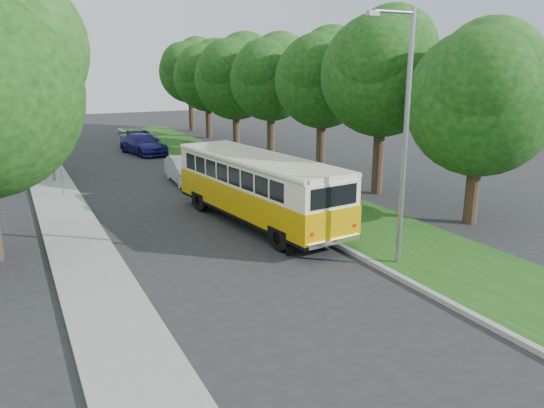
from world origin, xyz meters
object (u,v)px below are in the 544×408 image
car_white (186,170)px  car_silver (211,173)px  vintage_bus (258,190)px  lamppost_near (403,133)px  lamppost_far (45,108)px  car_blue (143,144)px  car_grey (140,139)px

car_white → car_silver: bearing=-49.1°
vintage_bus → car_silver: (0.80, 7.65, -0.77)m
lamppost_near → car_silver: (-1.21, 13.95, -3.69)m
lamppost_near → car_silver: size_ratio=2.00×
car_white → lamppost_far: bearing=156.7°
lamppost_near → car_blue: size_ratio=1.58×
car_silver → car_blue: size_ratio=0.79×
car_silver → car_blue: car_blue is taller
lamppost_near → vintage_bus: lamppost_near is taller
car_silver → car_white: car_white is taller
car_white → lamppost_near: bearing=-79.0°
lamppost_near → car_silver: 14.48m
lamppost_near → car_grey: bearing=92.9°
vintage_bus → lamppost_near: bearing=-79.1°
car_silver → car_blue: bearing=85.7°
car_silver → car_grey: size_ratio=0.77×
lamppost_far → car_silver: bearing=-30.6°
car_silver → car_grey: bearing=83.1°
lamppost_far → vintage_bus: size_ratio=0.77×
lamppost_near → vintage_bus: 7.23m
car_silver → car_white: (-0.98, 1.26, 0.05)m
vintage_bus → car_grey: 22.95m
car_silver → car_blue: (-0.76, 12.27, 0.05)m
car_blue → car_silver: bearing=-98.1°
car_grey → car_white: bearing=-90.9°
lamppost_far → car_silver: size_ratio=1.88×
car_silver → lamppost_far: bearing=141.5°
lamppost_near → vintage_bus: bearing=107.7°
vintage_bus → car_white: 8.94m
car_blue → car_grey: (0.49, 3.01, -0.01)m
lamppost_near → lamppost_far: lamppost_near is taller
lamppost_far → car_silver: 9.58m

